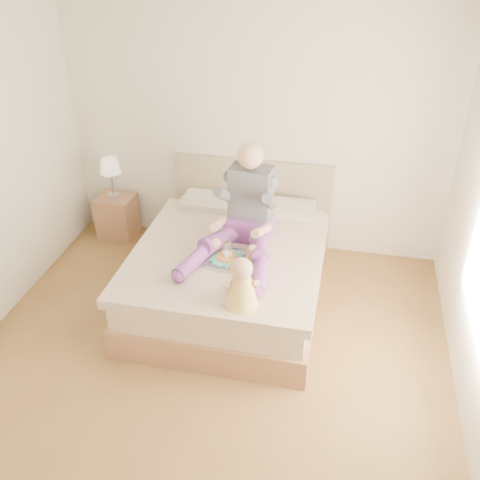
% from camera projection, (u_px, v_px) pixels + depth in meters
% --- Properties ---
extents(room, '(4.02, 4.22, 2.71)m').
position_uv_depth(room, '(208.00, 210.00, 3.60)').
color(room, brown).
rests_on(room, ground).
extents(bed, '(1.70, 2.18, 1.00)m').
position_uv_depth(bed, '(233.00, 266.00, 5.14)').
color(bed, '#8A5E40').
rests_on(bed, ground).
extents(nightstand, '(0.41, 0.36, 0.49)m').
position_uv_depth(nightstand, '(117.00, 216.00, 6.12)').
color(nightstand, '#8A5E40').
rests_on(nightstand, ground).
extents(lamp, '(0.23, 0.23, 0.46)m').
position_uv_depth(lamp, '(110.00, 168.00, 5.81)').
color(lamp, '#AFB2B6').
rests_on(lamp, nightstand).
extents(adult, '(0.80, 1.17, 0.95)m').
position_uv_depth(adult, '(244.00, 217.00, 4.79)').
color(adult, '#6E3482').
rests_on(adult, bed).
extents(tray, '(0.52, 0.43, 0.14)m').
position_uv_depth(tray, '(237.00, 259.00, 4.65)').
color(tray, '#AFB2B6').
rests_on(tray, bed).
extents(baby, '(0.30, 0.38, 0.42)m').
position_uv_depth(baby, '(242.00, 286.00, 4.09)').
color(baby, '#FCCC4F').
rests_on(baby, bed).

